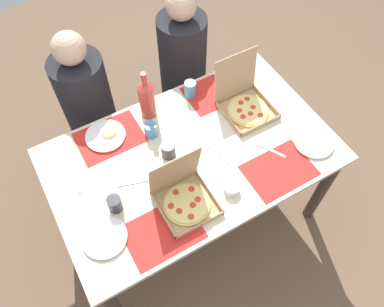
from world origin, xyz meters
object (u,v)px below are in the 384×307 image
(soda_bottle, at_px, (147,98))
(diner_left_seat, at_px, (92,114))
(condiment_bowl, at_px, (232,188))
(cup_clear_left, at_px, (115,204))
(cup_dark, at_px, (168,150))
(plate_far_right, at_px, (106,136))
(cup_red, at_px, (190,89))
(pizza_box_corner_left, at_px, (245,103))
(plate_middle, at_px, (314,142))
(diner_right_seat, at_px, (183,75))
(pizza_box_corner_right, at_px, (184,197))
(plate_near_left, at_px, (105,238))
(cup_clear_right, at_px, (151,130))

(soda_bottle, relative_size, diner_left_seat, 0.27)
(condiment_bowl, bearing_deg, cup_clear_left, 159.87)
(soda_bottle, xyz_separation_m, cup_dark, (-0.03, -0.31, -0.09))
(cup_clear_left, relative_size, cup_dark, 1.01)
(plate_far_right, height_order, cup_dark, cup_dark)
(cup_clear_left, bearing_deg, cup_red, 34.07)
(pizza_box_corner_left, bearing_deg, diner_left_seat, 142.00)
(plate_middle, height_order, cup_dark, cup_dark)
(cup_clear_left, bearing_deg, soda_bottle, 48.44)
(cup_red, height_order, diner_right_seat, diner_right_seat)
(pizza_box_corner_right, distance_m, diner_right_seat, 1.13)
(pizza_box_corner_left, bearing_deg, cup_red, 132.78)
(plate_far_right, relative_size, cup_dark, 2.44)
(cup_red, distance_m, condiment_bowl, 0.68)
(pizza_box_corner_left, xyz_separation_m, diner_right_seat, (-0.08, 0.61, -0.27))
(plate_middle, bearing_deg, pizza_box_corner_right, 176.84)
(plate_near_left, xyz_separation_m, condiment_bowl, (0.66, -0.08, 0.01))
(plate_middle, bearing_deg, diner_left_seat, 133.84)
(plate_far_right, bearing_deg, pizza_box_corner_right, -71.93)
(plate_near_left, distance_m, diner_left_seat, 1.01)
(plate_middle, bearing_deg, pizza_box_corner_left, 115.58)
(cup_clear_right, distance_m, diner_left_seat, 0.62)
(cup_red, bearing_deg, diner_left_seat, 146.66)
(plate_far_right, relative_size, cup_red, 2.10)
(plate_far_right, bearing_deg, cup_dark, -48.67)
(pizza_box_corner_left, relative_size, diner_left_seat, 0.26)
(plate_far_right, bearing_deg, cup_clear_left, -106.34)
(cup_dark, xyz_separation_m, diner_left_seat, (-0.23, 0.68, -0.28))
(soda_bottle, distance_m, cup_red, 0.29)
(plate_far_right, bearing_deg, diner_right_seat, 29.08)
(pizza_box_corner_right, bearing_deg, plate_far_right, 108.07)
(diner_right_seat, bearing_deg, plate_far_right, -150.92)
(diner_right_seat, bearing_deg, cup_dark, -124.27)
(pizza_box_corner_right, bearing_deg, cup_dark, 77.58)
(diner_right_seat, bearing_deg, cup_clear_left, -135.32)
(condiment_bowl, bearing_deg, cup_red, 78.28)
(soda_bottle, bearing_deg, condiment_bowl, -77.98)
(pizza_box_corner_right, bearing_deg, plate_near_left, 177.72)
(cup_clear_right, relative_size, diner_left_seat, 0.07)
(cup_red, bearing_deg, condiment_bowl, -101.72)
(pizza_box_corner_left, relative_size, pizza_box_corner_right, 1.02)
(cup_clear_right, bearing_deg, cup_dark, -83.13)
(pizza_box_corner_right, height_order, cup_red, pizza_box_corner_right)
(pizza_box_corner_right, distance_m, diner_left_seat, 1.02)
(soda_bottle, height_order, diner_left_seat, diner_left_seat)
(cup_dark, height_order, cup_red, cup_red)
(cup_dark, relative_size, diner_left_seat, 0.08)
(cup_clear_left, bearing_deg, condiment_bowl, -20.13)
(diner_left_seat, bearing_deg, cup_clear_right, -67.26)
(cup_dark, bearing_deg, diner_left_seat, 109.03)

